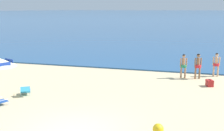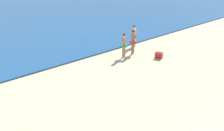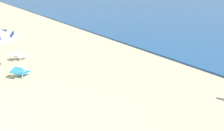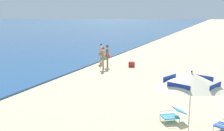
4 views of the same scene
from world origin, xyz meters
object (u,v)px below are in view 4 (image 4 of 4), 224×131
beach_umbrella_striped_main (191,80)px  lounge_chair_spare_folded (173,114)px  person_standing_beside (103,57)px  person_wading_in (107,54)px  person_standing_near_shore (101,52)px  cooler_box (132,64)px

beach_umbrella_striped_main → lounge_chair_spare_folded: size_ratio=2.55×
person_standing_beside → person_wading_in: 0.94m
lounge_chair_spare_folded → person_standing_beside: person_standing_beside is taller
person_standing_near_shore → cooler_box: (-0.53, -2.87, -0.76)m
cooler_box → person_standing_beside: bearing=133.7°
person_standing_near_shore → cooler_box: 3.01m
lounge_chair_spare_folded → cooler_box: lounge_chair_spare_folded is taller
person_standing_near_shore → cooler_box: person_standing_near_shore is taller
person_standing_near_shore → person_standing_beside: same height
beach_umbrella_striped_main → person_wading_in: bearing=34.9°
lounge_chair_spare_folded → person_standing_near_shore: size_ratio=0.61×
person_standing_near_shore → person_wading_in: bearing=-138.4°
person_standing_near_shore → person_standing_beside: 2.46m
lounge_chair_spare_folded → person_wading_in: (9.08, 6.51, 0.72)m
person_standing_beside → person_standing_near_shore: bearing=27.7°
person_wading_in → cooler_box: size_ratio=2.94×
person_standing_beside → cooler_box: (1.65, -1.73, -0.76)m
lounge_chair_spare_folded → person_wading_in: bearing=35.6°
person_wading_in → person_standing_near_shore: bearing=41.6°
beach_umbrella_striped_main → person_standing_near_shore: size_ratio=1.56×
lounge_chair_spare_folded → person_standing_near_shore: (10.32, 7.60, 0.68)m
lounge_chair_spare_folded → beach_umbrella_striped_main: bearing=-151.1°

